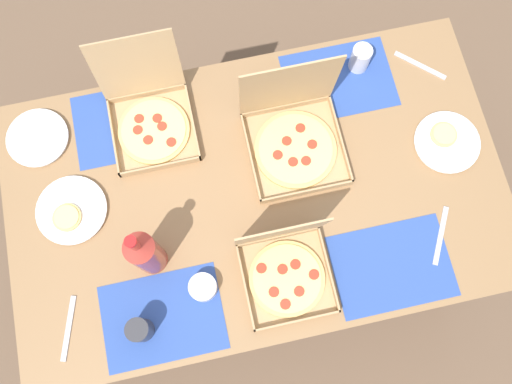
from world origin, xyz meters
The scene contains 19 objects.
ground_plane centered at (0.00, 0.00, 0.00)m, with size 6.00×6.00×0.00m, color brown.
dining_table centered at (0.00, 0.00, 0.64)m, with size 1.58×0.94×0.75m.
placemat_near_left centered at (-0.36, -0.32, 0.75)m, with size 0.36×0.26×0.00m, color #2D4C9E.
placemat_near_right centered at (0.36, -0.32, 0.75)m, with size 0.36×0.26×0.00m, color #2D4C9E.
placemat_far_left centered at (-0.36, 0.32, 0.75)m, with size 0.36×0.26×0.00m, color #2D4C9E.
placemat_far_right centered at (0.36, 0.32, 0.75)m, with size 0.36×0.26×0.00m, color #2D4C9E.
pizza_box_corner_right centered at (0.15, 0.14, 0.80)m, with size 0.30×0.30×0.34m.
pizza_box_center centered at (0.03, -0.26, 0.79)m, with size 0.26×0.27×0.30m.
pizza_box_corner_left centered at (-0.28, 0.30, 0.79)m, with size 0.26×0.31×0.30m.
plate_far_right centered at (0.64, 0.03, 0.75)m, with size 0.21×0.21×0.03m.
plate_near_left centered at (-0.58, 0.06, 0.75)m, with size 0.22×0.22×0.03m.
plate_middle centered at (-0.65, 0.33, 0.75)m, with size 0.20×0.20×0.02m.
soda_bottle centered at (-0.35, -0.14, 0.88)m, with size 0.09×0.09×0.32m.
cup_dark centered at (0.43, 0.36, 0.80)m, with size 0.07×0.07×0.10m, color silver.
cup_clear_left centered at (-0.42, -0.34, 0.80)m, with size 0.07×0.07×0.10m, color #333338.
condiment_bowl centered at (-0.22, -0.26, 0.77)m, with size 0.08×0.08×0.05m, color white.
fork_by_near_right centered at (0.53, -0.26, 0.75)m, with size 0.19×0.02×0.01m, color #B7B7BC.
fork_by_near_left centered at (-0.63, -0.29, 0.75)m, with size 0.19×0.02×0.01m, color #B7B7BC.
fork_by_far_right centered at (0.64, 0.31, 0.75)m, with size 0.19×0.02×0.01m, color #B7B7BC.
Camera 1 is at (-0.10, -0.44, 2.42)m, focal length 38.44 mm.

